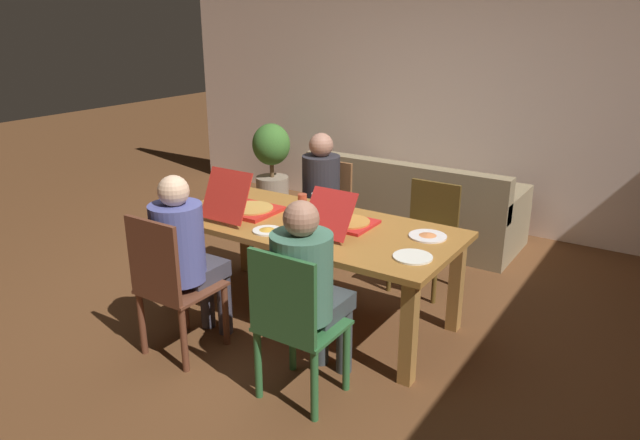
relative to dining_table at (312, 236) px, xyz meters
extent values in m
plane|color=brown|center=(0.00, 0.00, -0.64)|extent=(20.00, 20.00, 0.00)
cube|color=beige|center=(0.00, 2.68, 0.77)|extent=(6.94, 0.12, 2.83)
cube|color=#A16A2D|center=(0.00, 0.00, 0.07)|extent=(2.09, 0.97, 0.04)
cube|color=#A57338|center=(-0.95, -0.39, -0.29)|extent=(0.09, 0.09, 0.69)
cube|color=#A57338|center=(0.95, -0.39, -0.29)|extent=(0.09, 0.09, 0.69)
cube|color=#A57338|center=(-0.95, 0.39, -0.29)|extent=(0.09, 0.09, 0.69)
cube|color=#A57338|center=(0.95, 0.39, -0.29)|extent=(0.09, 0.09, 0.69)
cylinder|color=brown|center=(-0.66, -0.65, -0.42)|extent=(0.04, 0.04, 0.44)
cylinder|color=brown|center=(-0.27, -0.65, -0.42)|extent=(0.04, 0.04, 0.44)
cylinder|color=brown|center=(-0.66, -1.04, -0.42)|extent=(0.04, 0.04, 0.44)
cylinder|color=brown|center=(-0.27, -1.04, -0.42)|extent=(0.04, 0.04, 0.44)
cube|color=brown|center=(-0.46, -0.85, -0.19)|extent=(0.44, 0.45, 0.02)
cube|color=brown|center=(-0.46, -1.05, 0.08)|extent=(0.42, 0.03, 0.52)
cylinder|color=#3D3944|center=(-0.55, -0.54, -0.41)|extent=(0.10, 0.10, 0.46)
cylinder|color=#3D3944|center=(-0.38, -0.54, -0.41)|extent=(0.10, 0.10, 0.46)
cube|color=#3D3944|center=(-0.46, -0.68, -0.13)|extent=(0.30, 0.32, 0.11)
cylinder|color=#505699|center=(-0.46, -0.85, 0.13)|extent=(0.34, 0.34, 0.51)
sphere|color=beige|center=(-0.46, -0.85, 0.47)|extent=(0.20, 0.20, 0.20)
cylinder|color=brown|center=(-0.30, 0.64, -0.42)|extent=(0.04, 0.04, 0.44)
cylinder|color=brown|center=(-0.63, 0.64, -0.42)|extent=(0.04, 0.04, 0.44)
cylinder|color=brown|center=(-0.30, 1.02, -0.42)|extent=(0.04, 0.04, 0.44)
cylinder|color=brown|center=(-0.63, 1.02, -0.42)|extent=(0.04, 0.04, 0.44)
cube|color=brown|center=(-0.46, 0.83, -0.19)|extent=(0.39, 0.43, 0.02)
cube|color=brown|center=(-0.46, 1.03, 0.05)|extent=(0.37, 0.03, 0.46)
cylinder|color=#2D314A|center=(-0.38, 0.50, -0.41)|extent=(0.10, 0.10, 0.46)
cylinder|color=#2D314A|center=(-0.54, 0.50, -0.41)|extent=(0.10, 0.10, 0.46)
cube|color=#2D314A|center=(-0.46, 0.66, -0.13)|extent=(0.29, 0.34, 0.11)
cylinder|color=#2A282E|center=(-0.46, 0.83, 0.12)|extent=(0.32, 0.32, 0.49)
sphere|color=#A4725D|center=(-0.46, 0.83, 0.46)|extent=(0.21, 0.21, 0.21)
cylinder|color=#2E6535|center=(0.28, -0.65, -0.42)|extent=(0.04, 0.04, 0.44)
cylinder|color=#2E6535|center=(0.68, -0.65, -0.42)|extent=(0.04, 0.04, 0.44)
cylinder|color=#2E6535|center=(0.28, -1.00, -0.42)|extent=(0.04, 0.04, 0.44)
cylinder|color=#2E6535|center=(0.68, -1.00, -0.42)|extent=(0.04, 0.04, 0.44)
cube|color=#2E6535|center=(0.48, -0.82, -0.19)|extent=(0.46, 0.41, 0.02)
cube|color=#2E6535|center=(0.48, -1.01, 0.07)|extent=(0.43, 0.03, 0.49)
cylinder|color=#394143|center=(0.39, -0.49, -0.41)|extent=(0.10, 0.10, 0.46)
cylinder|color=#394143|center=(0.57, -0.49, -0.41)|extent=(0.10, 0.10, 0.46)
cube|color=#394143|center=(0.48, -0.65, -0.13)|extent=(0.32, 0.35, 0.11)
cylinder|color=#43725B|center=(0.48, -0.82, 0.12)|extent=(0.35, 0.35, 0.50)
sphere|color=#A9765D|center=(0.48, -0.82, 0.46)|extent=(0.20, 0.20, 0.20)
cylinder|color=brown|center=(0.67, 0.69, -0.42)|extent=(0.04, 0.04, 0.44)
cylinder|color=brown|center=(0.28, 0.69, -0.42)|extent=(0.04, 0.04, 0.44)
cylinder|color=brown|center=(0.67, 1.08, -0.42)|extent=(0.04, 0.04, 0.44)
cylinder|color=brown|center=(0.28, 1.08, -0.42)|extent=(0.04, 0.04, 0.44)
cube|color=brown|center=(0.48, 0.88, -0.19)|extent=(0.44, 0.44, 0.02)
cube|color=brown|center=(0.48, 1.09, 0.02)|extent=(0.42, 0.03, 0.40)
cube|color=red|center=(-0.53, -0.04, 0.11)|extent=(0.38, 0.38, 0.03)
cylinder|color=#C29242|center=(-0.53, -0.04, 0.13)|extent=(0.33, 0.33, 0.01)
cube|color=red|center=(-0.53, -0.31, 0.29)|extent=(0.38, 0.16, 0.34)
cube|color=red|center=(0.23, 0.11, 0.10)|extent=(0.34, 0.34, 0.02)
cylinder|color=#C27F36|center=(0.23, 0.11, 0.12)|extent=(0.30, 0.30, 0.01)
cube|color=red|center=(0.23, -0.15, 0.26)|extent=(0.34, 0.20, 0.29)
cylinder|color=white|center=(0.86, -0.18, 0.10)|extent=(0.24, 0.24, 0.01)
cylinder|color=white|center=(0.79, 0.20, 0.10)|extent=(0.25, 0.25, 0.01)
cone|color=#D47B46|center=(0.79, 0.20, 0.11)|extent=(0.12, 0.12, 0.02)
cylinder|color=white|center=(-0.17, -0.30, 0.10)|extent=(0.20, 0.20, 0.01)
cone|color=gold|center=(-0.17, -0.30, 0.11)|extent=(0.11, 0.11, 0.02)
cylinder|color=#B6452C|center=(-0.21, 0.19, 0.16)|extent=(0.07, 0.07, 0.14)
cylinder|color=silver|center=(-0.20, 0.35, 0.15)|extent=(0.07, 0.07, 0.11)
cube|color=#8D7B5A|center=(-0.06, 1.95, -0.43)|extent=(2.05, 0.87, 0.42)
cube|color=#8D7B5A|center=(-0.06, 1.60, -0.01)|extent=(2.05, 0.16, 0.41)
cube|color=#8D7B5A|center=(-0.99, 1.95, -0.13)|extent=(0.20, 0.82, 0.18)
cube|color=#8D7B5A|center=(0.86, 1.95, -0.13)|extent=(0.20, 0.82, 0.18)
cylinder|color=gray|center=(-1.97, 2.09, -0.48)|extent=(0.39, 0.39, 0.31)
cylinder|color=brown|center=(-1.97, 2.09, -0.22)|extent=(0.05, 0.05, 0.21)
ellipsoid|color=#40752E|center=(-1.97, 2.09, 0.06)|extent=(0.44, 0.44, 0.49)
camera|label=1|loc=(2.19, -3.27, 1.51)|focal=33.12mm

